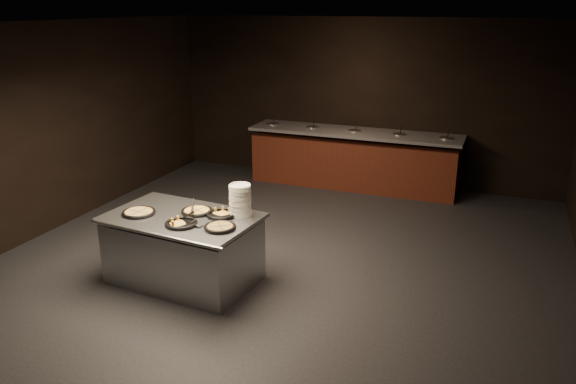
% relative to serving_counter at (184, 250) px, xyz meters
% --- Properties ---
extents(room, '(7.02, 8.02, 2.92)m').
position_rel_serving_counter_xyz_m(room, '(0.88, 0.66, 1.06)').
color(room, black).
rests_on(room, ground).
extents(salad_bar, '(3.70, 0.83, 1.18)m').
position_rel_serving_counter_xyz_m(salad_bar, '(0.88, 4.22, 0.05)').
color(salad_bar, '#572114').
rests_on(salad_bar, ground).
extents(serving_counter, '(1.79, 1.24, 0.81)m').
position_rel_serving_counter_xyz_m(serving_counter, '(0.00, 0.00, 0.00)').
color(serving_counter, '#B5B8BD').
rests_on(serving_counter, ground).
extents(plate_stack, '(0.25, 0.25, 0.36)m').
position_rel_serving_counter_xyz_m(plate_stack, '(0.62, 0.27, 0.60)').
color(plate_stack, silver).
rests_on(plate_stack, serving_counter).
extents(pan_veggie_whole, '(0.38, 0.38, 0.04)m').
position_rel_serving_counter_xyz_m(pan_veggie_whole, '(-0.49, -0.12, 0.44)').
color(pan_veggie_whole, black).
rests_on(pan_veggie_whole, serving_counter).
extents(pan_cheese_whole, '(0.36, 0.36, 0.04)m').
position_rel_serving_counter_xyz_m(pan_cheese_whole, '(0.11, 0.16, 0.44)').
color(pan_cheese_whole, black).
rests_on(pan_cheese_whole, serving_counter).
extents(pan_cheese_slices_a, '(0.35, 0.35, 0.04)m').
position_rel_serving_counter_xyz_m(pan_cheese_slices_a, '(0.42, 0.18, 0.44)').
color(pan_cheese_slices_a, black).
rests_on(pan_cheese_slices_a, serving_counter).
extents(pan_cheese_slices_b, '(0.36, 0.36, 0.04)m').
position_rel_serving_counter_xyz_m(pan_cheese_slices_b, '(0.14, -0.23, 0.44)').
color(pan_cheese_slices_b, black).
rests_on(pan_cheese_slices_b, serving_counter).
extents(pan_veggie_slices, '(0.35, 0.35, 0.04)m').
position_rel_serving_counter_xyz_m(pan_veggie_slices, '(0.59, -0.18, 0.44)').
color(pan_veggie_slices, black).
rests_on(pan_veggie_slices, serving_counter).
extents(server_left, '(0.23, 0.33, 0.18)m').
position_rel_serving_counter_xyz_m(server_left, '(0.10, 0.08, 0.50)').
color(server_left, '#B5B8BD').
rests_on(server_left, serving_counter).
extents(server_right, '(0.31, 0.16, 0.15)m').
position_rel_serving_counter_xyz_m(server_right, '(0.24, -0.17, 0.50)').
color(server_right, '#B5B8BD').
rests_on(server_right, serving_counter).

